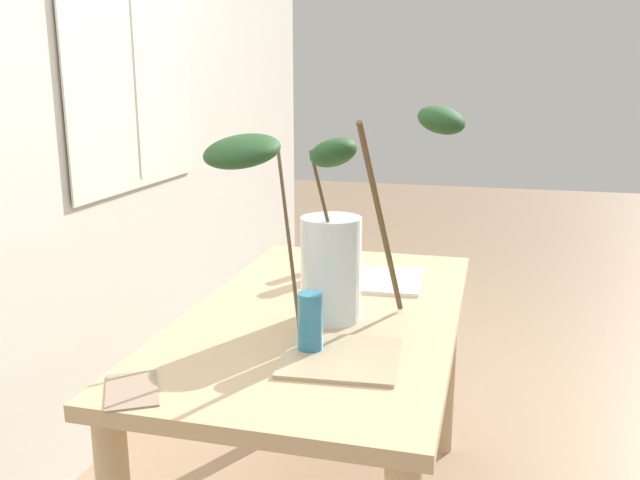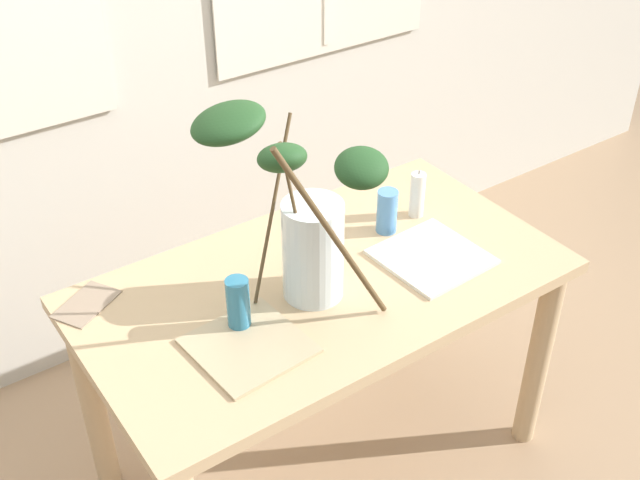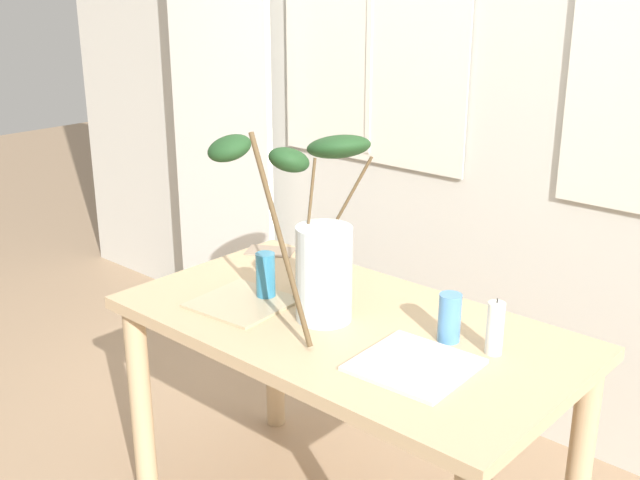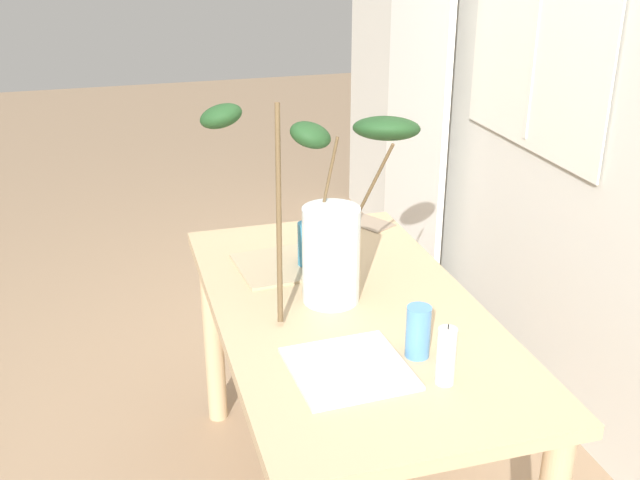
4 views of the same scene
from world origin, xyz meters
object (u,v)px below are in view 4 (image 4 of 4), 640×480
object	(u,v)px
dining_table	(347,344)
drinking_glass_blue_left	(307,245)
drinking_glass_blue_right	(418,332)
plate_square_left	(281,266)
pillar_candle	(446,356)
vase_with_branches	(334,219)
plate_square_right	(349,368)

from	to	relation	value
dining_table	drinking_glass_blue_left	size ratio (longest dim) A/B	9.12
drinking_glass_blue_right	plate_square_left	distance (m)	0.65
pillar_candle	vase_with_branches	bearing A→B (deg)	-167.16
vase_with_branches	plate_square_right	size ratio (longest dim) A/B	2.48
plate_square_right	vase_with_branches	bearing A→B (deg)	168.04
vase_with_branches	plate_square_right	xyz separation A→B (m)	(0.40, -0.09, -0.23)
plate_square_left	plate_square_right	world-z (taller)	plate_square_right
drinking_glass_blue_left	plate_square_right	bearing A→B (deg)	-5.58
drinking_glass_blue_left	dining_table	bearing A→B (deg)	7.91
plate_square_right	pillar_candle	bearing A→B (deg)	60.90
vase_with_branches	pillar_candle	xyz separation A→B (m)	(0.52, 0.12, -0.16)
vase_with_branches	drinking_glass_blue_left	bearing A→B (deg)	-172.51
drinking_glass_blue_left	pillar_candle	distance (m)	0.73
drinking_glass_blue_right	plate_square_left	xyz separation A→B (m)	(-0.61, -0.21, -0.06)
dining_table	vase_with_branches	size ratio (longest dim) A/B	1.95
plate_square_left	plate_square_right	distance (m)	0.63
drinking_glass_blue_left	plate_square_right	world-z (taller)	drinking_glass_blue_left
dining_table	drinking_glass_blue_right	size ratio (longest dim) A/B	9.84
drinking_glass_blue_left	plate_square_right	xyz separation A→B (m)	(0.61, -0.06, -0.07)
vase_with_branches	plate_square_left	xyz separation A→B (m)	(-0.22, -0.11, -0.23)
dining_table	plate_square_right	distance (m)	0.35
drinking_glass_blue_left	plate_square_left	world-z (taller)	drinking_glass_blue_left
drinking_glass_blue_left	drinking_glass_blue_right	distance (m)	0.60
pillar_candle	plate_square_left	bearing A→B (deg)	-163.08
plate_square_right	dining_table	bearing A→B (deg)	162.35
vase_with_branches	drinking_glass_blue_right	bearing A→B (deg)	14.87
plate_square_left	drinking_glass_blue_left	bearing A→B (deg)	75.06
pillar_candle	dining_table	bearing A→B (deg)	-166.33
dining_table	drinking_glass_blue_left	distance (m)	0.35
drinking_glass_blue_left	plate_square_right	size ratio (longest dim) A/B	0.53
drinking_glass_blue_left	drinking_glass_blue_right	world-z (taller)	drinking_glass_blue_left
drinking_glass_blue_right	plate_square_right	bearing A→B (deg)	-84.50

